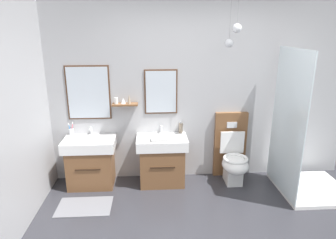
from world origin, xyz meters
TOP-DOWN VIEW (x-y plane):
  - wall_back at (-0.01, 1.77)m, footprint 4.47×0.54m
  - bath_mat at (-1.55, 0.91)m, footprint 0.68×0.44m
  - vanity_sink_left at (-1.55, 1.50)m, footprint 0.71×0.49m
  - tap_on_left_sink at (-1.55, 1.68)m, footprint 0.03×0.13m
  - vanity_sink_right at (-0.54, 1.50)m, footprint 0.71×0.49m
  - tap_on_right_sink at (-0.54, 1.68)m, footprint 0.03×0.13m
  - toilet at (0.50, 1.51)m, footprint 0.48×0.62m
  - toothbrush_cup at (-1.83, 1.67)m, footprint 0.07×0.07m
  - soap_dispenser at (-0.25, 1.68)m, footprint 0.06×0.06m
  - folded_hand_towel at (-0.58, 1.36)m, footprint 0.22×0.16m
  - shower_tray at (1.36, 1.13)m, footprint 0.92×0.92m

SIDE VIEW (x-z plane):
  - bath_mat at x=-1.55m, z-range 0.00..0.01m
  - vanity_sink_left at x=-1.55m, z-range 0.02..0.72m
  - vanity_sink_right at x=-0.54m, z-range 0.02..0.72m
  - toilet at x=0.50m, z-range -0.12..0.88m
  - shower_tray at x=1.36m, z-range -0.56..1.39m
  - folded_hand_towel at x=-0.58m, z-range 0.70..0.75m
  - toothbrush_cup at x=-1.83m, z-range 0.66..0.86m
  - tap_on_left_sink at x=-1.55m, z-range 0.72..0.83m
  - tap_on_right_sink at x=-0.54m, z-range 0.72..0.83m
  - soap_dispenser at x=-0.25m, z-range 0.69..0.87m
  - wall_back at x=-0.01m, z-range 0.00..2.65m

